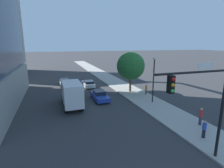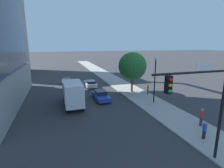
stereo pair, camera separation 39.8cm
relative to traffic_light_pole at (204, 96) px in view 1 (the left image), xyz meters
name	(u,v)px [view 1 (the left image)]	position (x,y,z in m)	size (l,w,h in m)	color
sidewalk	(136,95)	(3.64, 16.49, -4.80)	(4.51, 120.00, 0.15)	#9E9B93
traffic_light_pole	(204,96)	(0.00, 0.00, 0.00)	(5.56, 0.48, 6.94)	black
street_lamp	(154,73)	(4.00, 12.16, -0.63)	(0.44, 0.44, 6.32)	black
street_tree	(131,66)	(3.43, 18.35, -0.33)	(4.68, 4.68, 6.74)	brown
car_white	(88,84)	(-2.60, 24.37, -4.18)	(1.88, 4.52, 1.38)	silver
car_silver	(65,82)	(-6.81, 26.91, -4.13)	(1.79, 4.19, 1.47)	#B7B7BC
car_blue	(100,95)	(-2.60, 16.02, -4.20)	(1.84, 4.74, 1.39)	#233D9E
box_truck	(71,93)	(-6.81, 14.52, -3.01)	(2.28, 6.90, 3.38)	#1E4799
pedestrian_orange_shirt	(146,89)	(5.21, 16.05, -3.90)	(0.34, 0.34, 1.61)	brown
pedestrian_blue_shirt	(204,129)	(3.04, 2.32, -3.93)	(0.34, 0.34, 1.57)	black
pedestrian_red_shirt	(201,116)	(4.70, 4.37, -3.79)	(0.34, 0.34, 1.81)	#38334C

